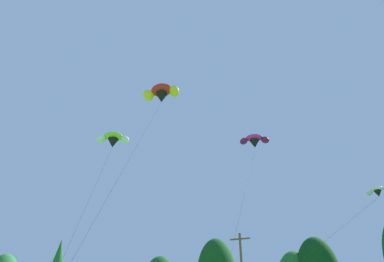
# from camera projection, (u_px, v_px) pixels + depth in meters

# --- Properties ---
(parafoil_kite_high_red_yellow) EXTENTS (4.15, 10.80, 22.43)m
(parafoil_kite_high_red_yellow) POSITION_uv_depth(u_px,v_px,m) (161.00, 94.00, 35.58)
(parafoil_kite_high_red_yellow) COLOR red
(parafoil_kite_mid_magenta) EXTENTS (3.68, 17.94, 20.54)m
(parafoil_kite_mid_magenta) POSITION_uv_depth(u_px,v_px,m) (254.00, 141.00, 41.97)
(parafoil_kite_mid_magenta) COLOR #D12893
(parafoil_kite_far_lime_white) EXTENTS (4.79, 10.72, 17.67)m
(parafoil_kite_far_lime_white) POSITION_uv_depth(u_px,v_px,m) (113.00, 140.00, 34.69)
(parafoil_kite_far_lime_white) COLOR #93D633
(parafoil_kite_low_white) EXTENTS (12.58, 16.92, 12.08)m
(parafoil_kite_low_white) POSITION_uv_depth(u_px,v_px,m) (377.00, 191.00, 33.60)
(parafoil_kite_low_white) COLOR white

